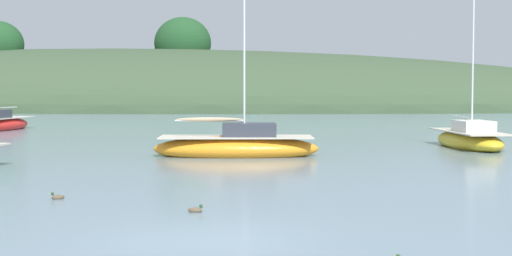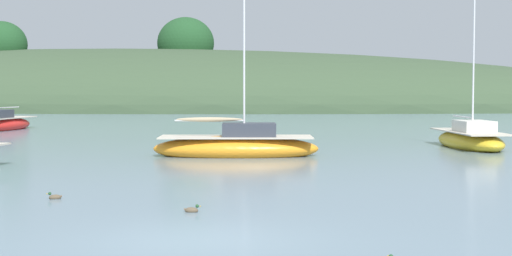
% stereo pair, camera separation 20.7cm
% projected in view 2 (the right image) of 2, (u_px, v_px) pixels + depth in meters
% --- Properties ---
extents(ground_plane, '(400.00, 400.00, 0.00)m').
position_uv_depth(ground_plane, '(198.00, 239.00, 15.83)').
color(ground_plane, slate).
extents(far_shoreline_hill, '(150.00, 36.00, 20.49)m').
position_uv_depth(far_shoreline_hill, '(99.00, 108.00, 103.25)').
color(far_shoreline_hill, '#384C33').
rests_on(far_shoreline_hill, ground).
extents(sailboat_black_sloop, '(3.31, 7.32, 8.53)m').
position_uv_depth(sailboat_black_sloop, '(470.00, 140.00, 39.12)').
color(sailboat_black_sloop, gold).
rests_on(sailboat_black_sloop, ground).
extents(sailboat_grey_yawl, '(3.49, 7.60, 9.26)m').
position_uv_depth(sailboat_grey_yawl, '(0.00, 124.00, 54.67)').
color(sailboat_grey_yawl, red).
rests_on(sailboat_grey_yawl, ground).
extents(sailboat_navy_dinghy, '(7.62, 3.03, 10.12)m').
position_uv_depth(sailboat_navy_dinghy, '(237.00, 146.00, 34.52)').
color(sailboat_navy_dinghy, orange).
rests_on(sailboat_navy_dinghy, ground).
extents(duck_lead, '(0.42, 0.19, 0.24)m').
position_uv_depth(duck_lead, '(192.00, 210.00, 19.23)').
color(duck_lead, brown).
rests_on(duck_lead, ground).
extents(duck_trailing, '(0.41, 0.29, 0.24)m').
position_uv_depth(duck_trailing, '(55.00, 197.00, 21.48)').
color(duck_trailing, brown).
rests_on(duck_trailing, ground).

